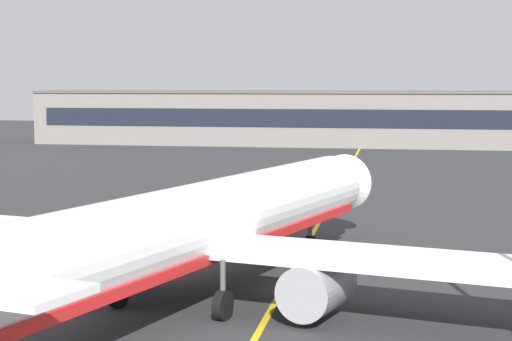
# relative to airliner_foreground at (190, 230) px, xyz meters

# --- Properties ---
(taxiway_centreline) EXTENTS (9.17, 179.80, 0.01)m
(taxiway_centreline) POSITION_rel_airliner_foreground_xyz_m (2.90, 16.87, -3.37)
(taxiway_centreline) COLOR yellow
(taxiway_centreline) RESTS_ON ground
(airliner_foreground) EXTENTS (32.24, 41.01, 11.65)m
(airliner_foreground) POSITION_rel_airliner_foreground_xyz_m (0.00, 0.00, 0.00)
(airliner_foreground) COLOR white
(airliner_foreground) RESTS_ON ground
(safety_cone_by_nose_gear) EXTENTS (0.44, 0.44, 0.55)m
(safety_cone_by_nose_gear) POSITION_rel_airliner_foreground_xyz_m (0.46, 15.43, -3.11)
(safety_cone_by_nose_gear) COLOR orange
(safety_cone_by_nose_gear) RESTS_ON ground
(terminal_building) EXTENTS (112.18, 12.40, 8.71)m
(terminal_building) POSITION_rel_airliner_foreground_xyz_m (1.64, 105.68, 0.99)
(terminal_building) COLOR slate
(terminal_building) RESTS_ON ground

